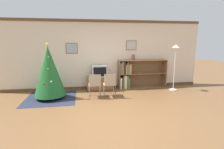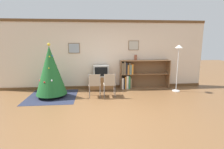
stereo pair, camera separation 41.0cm
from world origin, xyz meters
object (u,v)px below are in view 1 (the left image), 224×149
folding_chair_right (110,84)px  vase (133,57)px  tv_console (100,83)px  television (99,71)px  folding_chair_left (95,84)px  standing_lamp (175,55)px  christmas_tree (49,71)px  bookshelf (133,74)px

folding_chair_right → vase: 1.70m
tv_console → television: 0.49m
folding_chair_left → standing_lamp: (3.10, 0.46, 0.88)m
tv_console → folding_chair_right: 1.01m
tv_console → folding_chair_left: bearing=-104.8°
christmas_tree → bookshelf: (3.11, 0.79, -0.36)m
tv_console → standing_lamp: (2.85, -0.50, 1.08)m
christmas_tree → folding_chair_left: 1.55m
television → bookshelf: bookshelf is taller
vase → television: bearing=-177.6°
tv_console → television: television is taller
folding_chair_left → vase: bearing=32.0°
folding_chair_left → vase: (1.62, 1.01, 0.78)m
folding_chair_right → television: bearing=104.8°
christmas_tree → standing_lamp: (4.57, 0.23, 0.44)m
standing_lamp → folding_chair_right: bearing=-170.1°
tv_console → standing_lamp: standing_lamp is taller
tv_console → standing_lamp: size_ratio=0.55×
tv_console → folding_chair_right: size_ratio=1.19×
bookshelf → television: bearing=-177.4°
tv_console → bookshelf: 1.41m
tv_console → television: bearing=-90.0°
folding_chair_left → vase: vase is taller
tv_console → vase: (1.37, 0.06, 0.99)m
folding_chair_left → television: bearing=75.2°
folding_chair_left → standing_lamp: standing_lamp is taller
television → bookshelf: size_ratio=0.29×
tv_console → christmas_tree: bearing=-157.1°
christmas_tree → bookshelf: bearing=14.3°
standing_lamp → vase: bearing=159.5°
tv_console → folding_chair_right: (0.25, -0.96, 0.20)m
folding_chair_left → bookshelf: size_ratio=0.41×
television → folding_chair_left: size_ratio=0.71×
tv_console → bookshelf: size_ratio=0.49×
television → vase: (1.37, 0.06, 0.50)m
christmas_tree → vase: bearing=14.3°
bookshelf → tv_console: bearing=-177.5°
folding_chair_left → folding_chair_right: (0.50, 0.00, 0.00)m
christmas_tree → bookshelf: size_ratio=0.92×
folding_chair_left → folding_chair_right: 0.50m
television → vase: size_ratio=2.68×
bookshelf → standing_lamp: 1.76m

